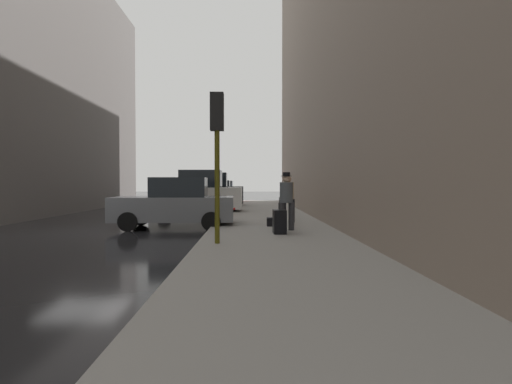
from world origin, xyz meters
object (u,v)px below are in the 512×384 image
Objects in this scene: rolling_suitcase at (279,222)px; parked_red_hatchback at (216,192)px; parked_gray_coupe at (175,204)px; parked_black_suv at (208,192)px; duffel_bag at (272,222)px; pedestrian_with_beanie at (286,198)px; parked_silver_sedan at (221,191)px; parked_white_van at (198,194)px; pedestrian_in_tan_coat at (288,196)px; fire_hydrant at (231,208)px; traffic_light at (217,135)px.

parked_red_hatchback is at bearing 99.80° from rolling_suitcase.
parked_gray_coupe reaches higher than rolling_suitcase.
parked_black_suv reaches higher than duffel_bag.
parked_gray_coupe is at bearing 152.03° from pedestrian_with_beanie.
parked_gray_coupe is 0.92× the size of parked_black_suv.
parked_black_suv is 5.80m from parked_red_hatchback.
parked_silver_sedan is 24.09m from duffel_bag.
parked_white_van reaches higher than pedestrian_with_beanie.
pedestrian_in_tan_coat is (4.06, -22.58, 0.26)m from parked_silver_sedan.
pedestrian_in_tan_coat is at bearing -69.99° from parked_black_suv.
parked_gray_coupe is 3.51m from duffel_bag.
parked_black_suv is 6.57× the size of fire_hydrant.
pedestrian_in_tan_coat is 3.89× the size of duffel_bag.
parked_silver_sedan is 22.94m from pedestrian_in_tan_coat.
rolling_suitcase is (3.49, -2.75, -0.36)m from parked_gray_coupe.
pedestrian_in_tan_coat is at bearing 61.59° from duffel_bag.
parked_red_hatchback is 2.47× the size of pedestrian_in_tan_coat.
duffel_bag is (3.38, -23.84, -0.56)m from parked_silver_sedan.
parked_white_van is at bearing 110.82° from rolling_suitcase.
rolling_suitcase is 2.36× the size of duffel_bag.
rolling_suitcase is at bearing -38.22° from parked_gray_coupe.
traffic_light is at bearing -86.17° from parked_silver_sedan.
pedestrian_in_tan_coat is at bearing 7.16° from parked_gray_coupe.
duffel_bag is (1.58, -4.26, -0.21)m from fire_hydrant.
pedestrian_in_tan_coat is (2.26, -3.00, 0.61)m from fire_hydrant.
parked_gray_coupe is 6.44m from parked_white_van.
parked_red_hatchback is 18.54m from duffel_bag.
parked_gray_coupe reaches higher than fire_hydrant.
pedestrian_in_tan_coat reaches higher than fire_hydrant.
parked_black_suv reaches higher than rolling_suitcase.
rolling_suitcase is (1.64, 1.83, -2.27)m from traffic_light.
duffel_bag is (-0.11, 2.00, -0.20)m from rolling_suitcase.
rolling_suitcase is at bearing -86.82° from duffel_bag.
traffic_light is (1.85, -4.58, 1.91)m from parked_gray_coupe.
pedestrian_with_beanie is (3.76, -2.00, 0.29)m from parked_gray_coupe.
fire_hydrant is 0.68× the size of rolling_suitcase.
pedestrian_with_beanie is 1.55m from duffel_bag.
parked_silver_sedan is at bearing 90.00° from parked_black_suv.
pedestrian_with_beanie is at bearing 70.53° from rolling_suitcase.
pedestrian_in_tan_coat is (0.30, 2.51, -0.03)m from pedestrian_with_beanie.
rolling_suitcase reaches higher than fire_hydrant.
fire_hydrant is 0.20× the size of traffic_light.
parked_white_van is 9.84m from rolling_suitcase.
pedestrian_with_beanie is at bearing -79.07° from parked_red_hatchback.
parked_black_suv is 14.18m from pedestrian_with_beanie.
duffel_bag is at bearing 106.84° from pedestrian_with_beanie.
parked_red_hatchback is at bearing 97.36° from fire_hydrant.
pedestrian_with_beanie is at bearing -65.97° from parked_white_van.
parked_white_van is 1.09× the size of parked_red_hatchback.
traffic_light reaches higher than duffel_bag.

